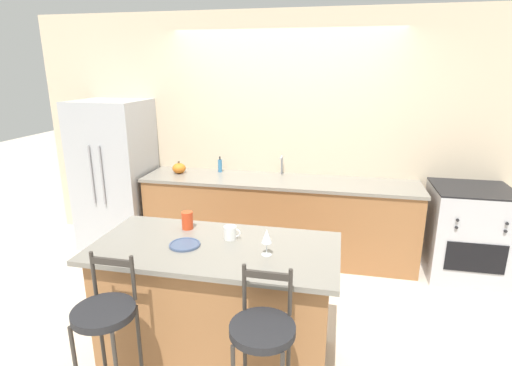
% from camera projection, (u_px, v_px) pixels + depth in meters
% --- Properties ---
extents(ground_plane, '(18.00, 18.00, 0.00)m').
position_uv_depth(ground_plane, '(272.00, 269.00, 4.32)').
color(ground_plane, beige).
extents(wall_back, '(6.00, 0.07, 2.70)m').
position_uv_depth(wall_back, '(284.00, 135.00, 4.59)').
color(wall_back, beige).
rests_on(wall_back, ground_plane).
extents(back_counter, '(3.04, 0.67, 0.91)m').
position_uv_depth(back_counter, '(278.00, 217.00, 4.54)').
color(back_counter, '#936038').
rests_on(back_counter, ground_plane).
extents(sink_faucet, '(0.02, 0.13, 0.22)m').
position_uv_depth(sink_faucet, '(282.00, 163.00, 4.56)').
color(sink_faucet, '#ADAFB5').
rests_on(sink_faucet, back_counter).
extents(kitchen_island, '(1.70, 0.83, 0.92)m').
position_uv_depth(kitchen_island, '(217.00, 303.00, 2.88)').
color(kitchen_island, '#936038').
rests_on(kitchen_island, ground_plane).
extents(refrigerator, '(0.79, 0.75, 1.74)m').
position_uv_depth(refrigerator, '(116.00, 174.00, 4.75)').
color(refrigerator, '#ADAFB5').
rests_on(refrigerator, ground_plane).
extents(oven_range, '(0.75, 0.72, 0.94)m').
position_uv_depth(oven_range, '(467.00, 232.00, 4.09)').
color(oven_range, '#B7B7BC').
rests_on(oven_range, ground_plane).
extents(bar_stool_near, '(0.36, 0.36, 1.06)m').
position_uv_depth(bar_stool_near, '(107.00, 332.00, 2.32)').
color(bar_stool_near, '#332D28').
rests_on(bar_stool_near, ground_plane).
extents(bar_stool_far, '(0.36, 0.36, 1.06)m').
position_uv_depth(bar_stool_far, '(262.00, 350.00, 2.17)').
color(bar_stool_far, '#332D28').
rests_on(bar_stool_far, ground_plane).
extents(dinner_plate, '(0.22, 0.22, 0.02)m').
position_uv_depth(dinner_plate, '(185.00, 244.00, 2.75)').
color(dinner_plate, '#425170').
rests_on(dinner_plate, kitchen_island).
extents(wine_glass, '(0.07, 0.07, 0.18)m').
position_uv_depth(wine_glass, '(267.00, 237.00, 2.58)').
color(wine_glass, white).
rests_on(wine_glass, kitchen_island).
extents(coffee_mug, '(0.12, 0.09, 0.10)m').
position_uv_depth(coffee_mug, '(230.00, 233.00, 2.85)').
color(coffee_mug, white).
rests_on(coffee_mug, kitchen_island).
extents(tumbler_cup, '(0.09, 0.09, 0.13)m').
position_uv_depth(tumbler_cup, '(187.00, 220.00, 3.03)').
color(tumbler_cup, red).
rests_on(tumbler_cup, kitchen_island).
extents(pumpkin_decoration, '(0.15, 0.15, 0.14)m').
position_uv_depth(pumpkin_decoration, '(179.00, 168.00, 4.64)').
color(pumpkin_decoration, orange).
rests_on(pumpkin_decoration, back_counter).
extents(soap_bottle, '(0.05, 0.05, 0.18)m').
position_uv_depth(soap_bottle, '(220.00, 166.00, 4.69)').
color(soap_bottle, teal).
rests_on(soap_bottle, back_counter).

